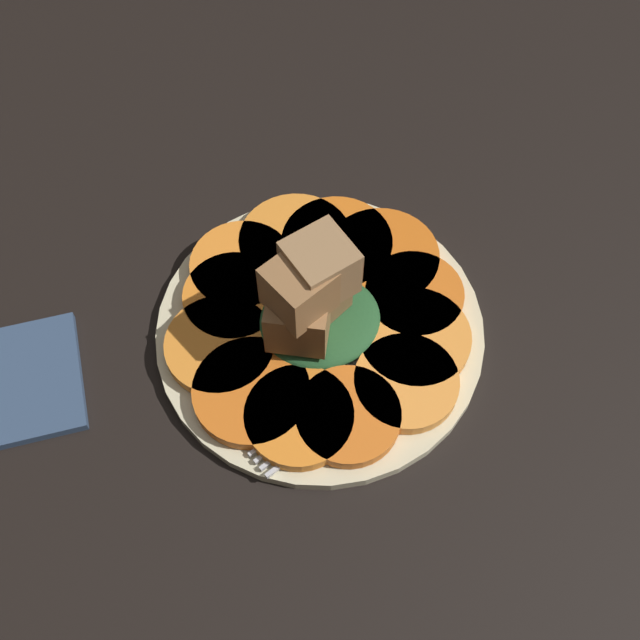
% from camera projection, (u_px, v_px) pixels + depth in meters
% --- Properties ---
extents(table_slab, '(1.20, 1.20, 0.02)m').
position_uv_depth(table_slab, '(320.00, 339.00, 0.64)').
color(table_slab, black).
rests_on(table_slab, ground).
extents(plate, '(0.26, 0.26, 0.01)m').
position_uv_depth(plate, '(320.00, 330.00, 0.63)').
color(plate, beige).
rests_on(plate, table_slab).
extents(carrot_slice_0, '(0.08, 0.08, 0.01)m').
position_uv_depth(carrot_slice_0, '(299.00, 417.00, 0.58)').
color(carrot_slice_0, orange).
rests_on(carrot_slice_0, plate).
extents(carrot_slice_1, '(0.08, 0.08, 0.01)m').
position_uv_depth(carrot_slice_1, '(346.00, 416.00, 0.58)').
color(carrot_slice_1, orange).
rests_on(carrot_slice_1, plate).
extents(carrot_slice_2, '(0.08, 0.08, 0.01)m').
position_uv_depth(carrot_slice_2, '(406.00, 383.00, 0.59)').
color(carrot_slice_2, '#F99539').
rests_on(carrot_slice_2, plate).
extents(carrot_slice_3, '(0.09, 0.09, 0.01)m').
position_uv_depth(carrot_slice_3, '(415.00, 338.00, 0.61)').
color(carrot_slice_3, orange).
rests_on(carrot_slice_3, plate).
extents(carrot_slice_4, '(0.08, 0.08, 0.01)m').
position_uv_depth(carrot_slice_4, '(414.00, 296.00, 0.63)').
color(carrot_slice_4, orange).
rests_on(carrot_slice_4, plate).
extents(carrot_slice_5, '(0.09, 0.09, 0.01)m').
position_uv_depth(carrot_slice_5, '(382.00, 258.00, 0.65)').
color(carrot_slice_5, orange).
rests_on(carrot_slice_5, plate).
extents(carrot_slice_6, '(0.09, 0.09, 0.01)m').
position_uv_depth(carrot_slice_6, '(337.00, 244.00, 0.66)').
color(carrot_slice_6, orange).
rests_on(carrot_slice_6, plate).
extents(carrot_slice_7, '(0.09, 0.09, 0.01)m').
position_uv_depth(carrot_slice_7, '(291.00, 243.00, 0.66)').
color(carrot_slice_7, orange).
rests_on(carrot_slice_7, plate).
extents(carrot_slice_8, '(0.08, 0.08, 0.01)m').
position_uv_depth(carrot_slice_8, '(242.00, 266.00, 0.64)').
color(carrot_slice_8, orange).
rests_on(carrot_slice_8, plate).
extents(carrot_slice_9, '(0.08, 0.08, 0.01)m').
position_uv_depth(carrot_slice_9, '(234.00, 298.00, 0.63)').
color(carrot_slice_9, orange).
rests_on(carrot_slice_9, plate).
extents(carrot_slice_10, '(0.08, 0.08, 0.01)m').
position_uv_depth(carrot_slice_10, '(220.00, 347.00, 0.61)').
color(carrot_slice_10, orange).
rests_on(carrot_slice_10, plate).
extents(carrot_slice_11, '(0.09, 0.09, 0.01)m').
position_uv_depth(carrot_slice_11, '(251.00, 392.00, 0.59)').
color(carrot_slice_11, orange).
rests_on(carrot_slice_11, plate).
extents(center_pile, '(0.09, 0.08, 0.10)m').
position_uv_depth(center_pile, '(313.00, 302.00, 0.58)').
color(center_pile, '#235128').
rests_on(center_pile, plate).
extents(fork, '(0.17, 0.09, 0.00)m').
position_uv_depth(fork, '(349.00, 398.00, 0.59)').
color(fork, silver).
rests_on(fork, plate).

